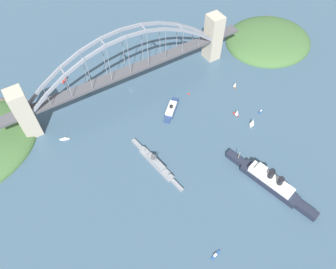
{
  "coord_description": "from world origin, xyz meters",
  "views": [
    {
      "loc": [
        98.31,
        239.21,
        258.7
      ],
      "look_at": [
        0.0,
        79.71,
        8.0
      ],
      "focal_mm": 34.31,
      "sensor_mm": 36.0,
      "label": 1
    }
  ],
  "objects_px": {
    "seaplane_second_in_formation": "(64,81)",
    "harbor_ferry_steamer": "(171,109)",
    "ocean_liner": "(270,182)",
    "small_boat_0": "(261,111)",
    "harbor_arch_bridge": "(128,70)",
    "small_boat_4": "(235,85)",
    "small_boat_3": "(65,139)",
    "seaplane_taxiing_near_bridge": "(88,89)",
    "small_boat_5": "(216,255)",
    "small_boat_6": "(252,122)",
    "channel_marker_buoy": "(189,93)",
    "naval_cruiser": "(156,163)",
    "small_boat_2": "(237,113)"
  },
  "relations": [
    {
      "from": "ocean_liner",
      "to": "small_boat_0",
      "type": "xyz_separation_m",
      "value": [
        -52.12,
        -70.11,
        -5.11
      ]
    },
    {
      "from": "ocean_liner",
      "to": "small_boat_3",
      "type": "xyz_separation_m",
      "value": [
        138.15,
        -144.81,
        -5.13
      ]
    },
    {
      "from": "seaplane_second_in_formation",
      "to": "small_boat_2",
      "type": "xyz_separation_m",
      "value": [
        -136.46,
        142.75,
        1.85
      ]
    },
    {
      "from": "small_boat_5",
      "to": "small_boat_3",
      "type": "bearing_deg",
      "value": -70.41
    },
    {
      "from": "seaplane_second_in_formation",
      "to": "channel_marker_buoy",
      "type": "distance_m",
      "value": 143.23
    },
    {
      "from": "small_boat_5",
      "to": "seaplane_second_in_formation",
      "type": "bearing_deg",
      "value": -82.83
    },
    {
      "from": "harbor_arch_bridge",
      "to": "channel_marker_buoy",
      "type": "xyz_separation_m",
      "value": [
        -52.28,
        38.72,
        -29.22
      ]
    },
    {
      "from": "naval_cruiser",
      "to": "harbor_ferry_steamer",
      "type": "xyz_separation_m",
      "value": [
        -47.79,
        -49.32,
        -0.13
      ]
    },
    {
      "from": "small_boat_2",
      "to": "small_boat_5",
      "type": "distance_m",
      "value": 148.48
    },
    {
      "from": "harbor_ferry_steamer",
      "to": "small_boat_2",
      "type": "relative_size",
      "value": 3.7
    },
    {
      "from": "naval_cruiser",
      "to": "small_boat_5",
      "type": "bearing_deg",
      "value": 88.64
    },
    {
      "from": "harbor_arch_bridge",
      "to": "small_boat_4",
      "type": "height_order",
      "value": "harbor_arch_bridge"
    },
    {
      "from": "harbor_arch_bridge",
      "to": "seaplane_taxiing_near_bridge",
      "type": "relative_size",
      "value": 28.76
    },
    {
      "from": "naval_cruiser",
      "to": "harbor_arch_bridge",
      "type": "bearing_deg",
      "value": -104.23
    },
    {
      "from": "naval_cruiser",
      "to": "seaplane_taxiing_near_bridge",
      "type": "bearing_deg",
      "value": -82.9
    },
    {
      "from": "harbor_arch_bridge",
      "to": "channel_marker_buoy",
      "type": "distance_m",
      "value": 71.32
    },
    {
      "from": "seaplane_second_in_formation",
      "to": "small_boat_3",
      "type": "height_order",
      "value": "seaplane_second_in_formation"
    },
    {
      "from": "naval_cruiser",
      "to": "small_boat_5",
      "type": "distance_m",
      "value": 96.61
    },
    {
      "from": "harbor_arch_bridge",
      "to": "seaplane_taxiing_near_bridge",
      "type": "height_order",
      "value": "harbor_arch_bridge"
    },
    {
      "from": "small_boat_3",
      "to": "seaplane_taxiing_near_bridge",
      "type": "bearing_deg",
      "value": -133.05
    },
    {
      "from": "ocean_liner",
      "to": "small_boat_2",
      "type": "bearing_deg",
      "value": -108.89
    },
    {
      "from": "seaplane_taxiing_near_bridge",
      "to": "channel_marker_buoy",
      "type": "height_order",
      "value": "seaplane_taxiing_near_bridge"
    },
    {
      "from": "ocean_liner",
      "to": "small_boat_0",
      "type": "distance_m",
      "value": 87.51
    },
    {
      "from": "naval_cruiser",
      "to": "small_boat_2",
      "type": "distance_m",
      "value": 103.37
    },
    {
      "from": "ocean_liner",
      "to": "harbor_ferry_steamer",
      "type": "xyz_separation_m",
      "value": [
        27.83,
        -121.46,
        -3.5
      ]
    },
    {
      "from": "small_boat_6",
      "to": "channel_marker_buoy",
      "type": "relative_size",
      "value": 3.72
    },
    {
      "from": "small_boat_2",
      "to": "small_boat_5",
      "type": "height_order",
      "value": "small_boat_2"
    },
    {
      "from": "ocean_liner",
      "to": "seaplane_second_in_formation",
      "type": "distance_m",
      "value": 248.18
    },
    {
      "from": "small_boat_0",
      "to": "small_boat_3",
      "type": "bearing_deg",
      "value": -21.43
    },
    {
      "from": "seaplane_second_in_formation",
      "to": "small_boat_3",
      "type": "distance_m",
      "value": 83.37
    },
    {
      "from": "seaplane_taxiing_near_bridge",
      "to": "small_boat_3",
      "type": "xyz_separation_m",
      "value": [
        47.19,
        50.51,
        -1.3
      ]
    },
    {
      "from": "seaplane_second_in_formation",
      "to": "small_boat_2",
      "type": "relative_size",
      "value": 1.17
    },
    {
      "from": "harbor_arch_bridge",
      "to": "small_boat_3",
      "type": "bearing_deg",
      "value": 16.51
    },
    {
      "from": "ocean_liner",
      "to": "seaplane_taxiing_near_bridge",
      "type": "xyz_separation_m",
      "value": [
        90.96,
        -195.32,
        -3.82
      ]
    },
    {
      "from": "harbor_arch_bridge",
      "to": "small_boat_4",
      "type": "xyz_separation_m",
      "value": [
        -102.74,
        56.69,
        -26.88
      ]
    },
    {
      "from": "seaplane_taxiing_near_bridge",
      "to": "seaplane_second_in_formation",
      "type": "bearing_deg",
      "value": -56.79
    },
    {
      "from": "naval_cruiser",
      "to": "small_boat_3",
      "type": "bearing_deg",
      "value": -49.29
    },
    {
      "from": "naval_cruiser",
      "to": "small_boat_3",
      "type": "relative_size",
      "value": 7.73
    },
    {
      "from": "harbor_arch_bridge",
      "to": "small_boat_6",
      "type": "xyz_separation_m",
      "value": [
        -82.76,
        109.49,
        -25.61
      ]
    },
    {
      "from": "seaplane_taxiing_near_bridge",
      "to": "small_boat_2",
      "type": "xyz_separation_m",
      "value": [
        -118.39,
        115.15,
        1.69
      ]
    },
    {
      "from": "naval_cruiser",
      "to": "channel_marker_buoy",
      "type": "distance_m",
      "value": 97.8
    },
    {
      "from": "naval_cruiser",
      "to": "small_boat_3",
      "type": "distance_m",
      "value": 95.88
    },
    {
      "from": "small_boat_3",
      "to": "small_boat_4",
      "type": "bearing_deg",
      "value": 170.83
    },
    {
      "from": "small_boat_6",
      "to": "small_boat_3",
      "type": "bearing_deg",
      "value": -26.13
    },
    {
      "from": "channel_marker_buoy",
      "to": "harbor_ferry_steamer",
      "type": "bearing_deg",
      "value": 19.73
    },
    {
      "from": "channel_marker_buoy",
      "to": "naval_cruiser",
      "type": "bearing_deg",
      "value": 37.77
    },
    {
      "from": "seaplane_second_in_formation",
      "to": "ocean_liner",
      "type": "bearing_deg",
      "value": 116.06
    },
    {
      "from": "seaplane_second_in_formation",
      "to": "harbor_ferry_steamer",
      "type": "bearing_deg",
      "value": 128.67
    },
    {
      "from": "small_boat_5",
      "to": "small_boat_0",
      "type": "bearing_deg",
      "value": -143.98
    },
    {
      "from": "small_boat_5",
      "to": "channel_marker_buoy",
      "type": "height_order",
      "value": "channel_marker_buoy"
    }
  ]
}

